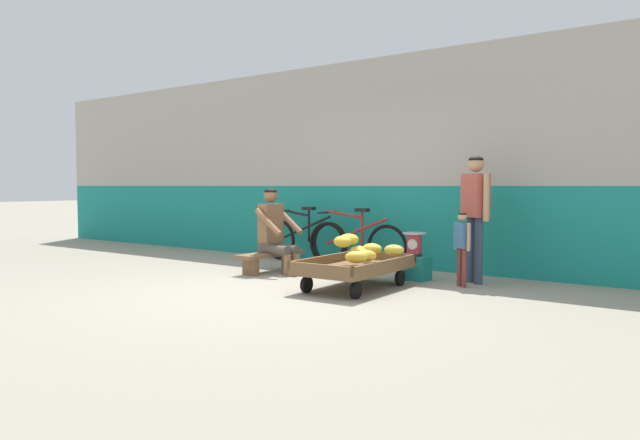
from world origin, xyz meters
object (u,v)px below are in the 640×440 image
(vendor_seated, at_px, (275,231))
(customer_child, at_px, (462,241))
(low_bench, at_px, (271,257))
(weighing_scale, at_px, (414,244))
(customer_adult, at_px, (475,204))
(bicycle_far_left, at_px, (356,243))
(plastic_crate, at_px, (414,268))
(bicycle_near_left, at_px, (304,239))
(banana_cart, at_px, (355,268))

(vendor_seated, relative_size, customer_child, 1.31)
(low_bench, distance_m, weighing_scale, 1.99)
(weighing_scale, height_order, customer_adult, customer_adult)
(bicycle_far_left, bearing_deg, plastic_crate, -23.20)
(plastic_crate, xyz_separation_m, bicycle_far_left, (-1.21, 0.52, 0.20))
(plastic_crate, bearing_deg, low_bench, -163.79)
(vendor_seated, height_order, customer_child, vendor_seated)
(weighing_scale, bearing_deg, bicycle_near_left, 166.09)
(low_bench, xyz_separation_m, customer_adult, (2.60, 0.76, 0.75))
(banana_cart, height_order, customer_child, customer_child)
(customer_child, bearing_deg, vendor_seated, -170.31)
(bicycle_near_left, relative_size, customer_child, 1.90)
(bicycle_near_left, bearing_deg, banana_cart, -38.21)
(customer_adult, xyz_separation_m, customer_child, (-0.01, -0.34, -0.41))
(bicycle_far_left, bearing_deg, banana_cart, -57.10)
(plastic_crate, distance_m, weighing_scale, 0.30)
(low_bench, relative_size, customer_child, 1.27)
(plastic_crate, height_order, customer_child, customer_child)
(bicycle_far_left, bearing_deg, vendor_seated, -119.03)
(low_bench, height_order, plastic_crate, plastic_crate)
(customer_adult, bearing_deg, customer_child, -92.26)
(low_bench, distance_m, vendor_seated, 0.38)
(low_bench, distance_m, customer_adult, 2.81)
(banana_cart, height_order, low_bench, banana_cart)
(banana_cart, xyz_separation_m, customer_adult, (0.93, 1.21, 0.71))
(low_bench, bearing_deg, customer_adult, 16.38)
(vendor_seated, bearing_deg, weighing_scale, 17.13)
(plastic_crate, bearing_deg, customer_child, -10.89)
(banana_cart, height_order, customer_adult, customer_adult)
(customer_child, bearing_deg, low_bench, -170.79)
(plastic_crate, relative_size, customer_child, 0.41)
(banana_cart, height_order, bicycle_far_left, bicycle_far_left)
(vendor_seated, xyz_separation_m, customer_adult, (2.51, 0.77, 0.38))
(bicycle_far_left, xyz_separation_m, customer_child, (1.90, -0.65, 0.19))
(bicycle_far_left, bearing_deg, low_bench, -122.65)
(weighing_scale, distance_m, bicycle_far_left, 1.32)
(low_bench, bearing_deg, bicycle_near_left, 104.81)
(vendor_seated, relative_size, bicycle_near_left, 0.69)
(low_bench, bearing_deg, plastic_crate, 16.21)
(vendor_seated, xyz_separation_m, plastic_crate, (1.81, 0.56, -0.42))
(banana_cart, xyz_separation_m, vendor_seated, (-1.58, 0.44, 0.33))
(vendor_seated, relative_size, customer_adult, 0.75)
(plastic_crate, distance_m, bicycle_near_left, 2.26)
(weighing_scale, bearing_deg, banana_cart, -102.85)
(bicycle_near_left, bearing_deg, low_bench, -75.19)
(weighing_scale, height_order, bicycle_far_left, bicycle_far_left)
(plastic_crate, relative_size, weighing_scale, 1.20)
(banana_cart, relative_size, customer_adult, 0.96)
(bicycle_near_left, bearing_deg, customer_adult, -6.48)
(bicycle_near_left, bearing_deg, weighing_scale, -13.91)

